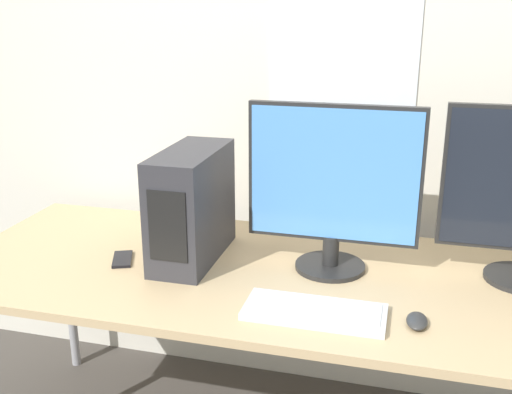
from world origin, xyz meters
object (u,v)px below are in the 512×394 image
(pc_tower, at_px, (192,205))
(cell_phone, at_px, (122,259))
(mouse, at_px, (417,321))
(keyboard, at_px, (315,312))
(monitor_main, at_px, (333,186))

(pc_tower, bearing_deg, cell_phone, -157.87)
(pc_tower, bearing_deg, mouse, -20.23)
(pc_tower, height_order, keyboard, pc_tower)
(monitor_main, xyz_separation_m, keyboard, (0.00, -0.33, -0.28))
(monitor_main, height_order, keyboard, monitor_main)
(cell_phone, bearing_deg, keyboard, -39.10)
(keyboard, xyz_separation_m, cell_phone, (-0.71, 0.21, -0.01))
(pc_tower, relative_size, cell_phone, 2.94)
(mouse, height_order, cell_phone, mouse)
(cell_phone, bearing_deg, pc_tower, -0.70)
(pc_tower, distance_m, cell_phone, 0.31)
(keyboard, distance_m, mouse, 0.29)
(keyboard, bearing_deg, pc_tower, 148.08)
(mouse, relative_size, cell_phone, 0.68)
(monitor_main, height_order, cell_phone, monitor_main)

